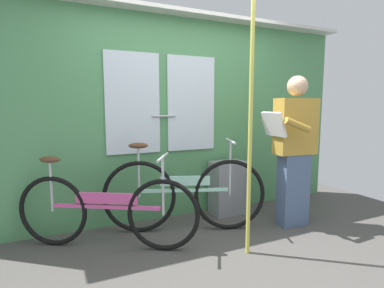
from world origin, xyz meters
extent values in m
cube|color=#474442|center=(0.00, 0.00, -0.02)|extent=(5.56, 3.80, 0.04)
cube|color=#4C8C56|center=(0.00, 1.10, 1.16)|extent=(4.56, 0.08, 2.33)
cube|color=silver|center=(-0.55, 1.05, 1.35)|extent=(0.60, 0.02, 1.10)
cube|color=silver|center=(0.15, 1.05, 1.35)|extent=(0.60, 0.02, 1.10)
cylinder|color=#B2B2B7|center=(-0.20, 1.03, 1.21)|extent=(0.28, 0.02, 0.02)
cube|color=silver|center=(0.00, 1.00, 2.35)|extent=(4.56, 0.28, 0.04)
torus|color=black|center=(0.33, 0.45, 0.38)|extent=(0.73, 0.30, 0.76)
torus|color=black|center=(-0.57, 0.77, 0.38)|extent=(0.73, 0.30, 0.76)
cube|color=#9EDBC6|center=(-0.12, 0.61, 0.44)|extent=(0.86, 0.34, 0.03)
cube|color=#9EDBC6|center=(-0.12, 0.61, 0.54)|extent=(0.50, 0.21, 0.10)
cylinder|color=#B7B7BC|center=(-0.57, 0.77, 0.65)|extent=(0.02, 0.02, 0.54)
ellipsoid|color=brown|center=(-0.57, 0.77, 0.92)|extent=(0.22, 0.15, 0.06)
cylinder|color=#B7B7BC|center=(0.33, 0.45, 0.67)|extent=(0.02, 0.02, 0.58)
cylinder|color=#B7B7BC|center=(0.33, 0.45, 0.96)|extent=(0.17, 0.42, 0.02)
torus|color=black|center=(-0.48, 0.28, 0.34)|extent=(0.60, 0.38, 0.67)
torus|color=black|center=(-1.40, 0.82, 0.34)|extent=(0.60, 0.38, 0.67)
cube|color=#D14C93|center=(-0.94, 0.55, 0.40)|extent=(0.89, 0.53, 0.03)
cube|color=#D14C93|center=(-0.94, 0.55, 0.48)|extent=(0.52, 0.32, 0.10)
cylinder|color=#B7B7BC|center=(-1.40, 0.82, 0.58)|extent=(0.02, 0.02, 0.49)
ellipsoid|color=brown|center=(-1.40, 0.82, 0.83)|extent=(0.22, 0.18, 0.06)
cylinder|color=#B7B7BC|center=(-0.48, 0.28, 0.60)|extent=(0.02, 0.02, 0.53)
cylinder|color=#B7B7BC|center=(-0.48, 0.28, 0.87)|extent=(0.24, 0.39, 0.02)
cube|color=slate|center=(1.03, 0.26, 0.40)|extent=(0.33, 0.21, 0.80)
cube|color=#B78C33|center=(1.03, 0.26, 1.10)|extent=(0.47, 0.24, 0.60)
sphere|color=tan|center=(1.03, 0.26, 1.53)|extent=(0.22, 0.22, 0.22)
cube|color=silver|center=(0.75, 0.29, 1.13)|extent=(0.14, 0.35, 0.26)
cylinder|color=#B78C33|center=(0.87, 0.07, 1.13)|extent=(0.31, 0.10, 0.17)
cylinder|color=#B78C33|center=(0.91, 0.48, 1.13)|extent=(0.31, 0.10, 0.17)
cube|color=gray|center=(0.57, 0.88, 0.33)|extent=(0.41, 0.28, 0.65)
cylinder|color=#C6C14C|center=(0.20, -0.08, 1.16)|extent=(0.04, 0.04, 2.33)
camera|label=1|loc=(-1.34, -2.22, 1.32)|focal=28.12mm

